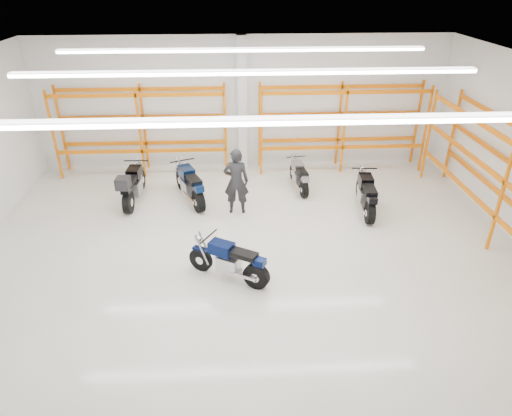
{
  "coord_description": "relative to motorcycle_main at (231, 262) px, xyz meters",
  "views": [
    {
      "loc": [
        -0.36,
        -9.51,
        6.41
      ],
      "look_at": [
        0.18,
        0.5,
        1.09
      ],
      "focal_mm": 32.0,
      "sensor_mm": 36.0,
      "label": 1
    }
  ],
  "objects": [
    {
      "name": "ground",
      "position": [
        0.46,
        0.94,
        -0.48
      ],
      "size": [
        14.0,
        14.0,
        0.0
      ],
      "primitive_type": "plane",
      "color": "beige",
      "rests_on": "ground"
    },
    {
      "name": "room_shell",
      "position": [
        0.46,
        0.96,
        2.8
      ],
      "size": [
        14.02,
        12.02,
        4.51
      ],
      "color": "silver",
      "rests_on": "ground"
    },
    {
      "name": "motorcycle_main",
      "position": [
        0.0,
        0.0,
        0.0
      ],
      "size": [
        1.87,
        1.17,
        1.02
      ],
      "color": "black",
      "rests_on": "ground"
    },
    {
      "name": "motorcycle_back_a",
      "position": [
        -2.95,
        4.0,
        0.11
      ],
      "size": [
        0.76,
        2.37,
        1.22
      ],
      "color": "black",
      "rests_on": "ground"
    },
    {
      "name": "motorcycle_back_b",
      "position": [
        -1.22,
        4.04,
        0.06
      ],
      "size": [
        1.12,
        2.2,
        1.14
      ],
      "color": "black",
      "rests_on": "ground"
    },
    {
      "name": "motorcycle_back_c",
      "position": [
        2.21,
        4.73,
        -0.04
      ],
      "size": [
        0.63,
        1.9,
        0.94
      ],
      "color": "black",
      "rests_on": "ground"
    },
    {
      "name": "motorcycle_back_d",
      "position": [
        3.94,
        3.12,
        0.05
      ],
      "size": [
        0.76,
        2.28,
        1.12
      ],
      "color": "black",
      "rests_on": "ground"
    },
    {
      "name": "standing_man",
      "position": [
        0.17,
        3.29,
        0.51
      ],
      "size": [
        0.74,
        0.51,
        1.97
      ],
      "primitive_type": "imported",
      "rotation": [
        0.0,
        0.0,
        3.09
      ],
      "color": "black",
      "rests_on": "ground"
    },
    {
      "name": "structural_column",
      "position": [
        0.46,
        6.76,
        1.77
      ],
      "size": [
        0.32,
        0.32,
        4.5
      ],
      "primitive_type": "cube",
      "color": "white",
      "rests_on": "ground"
    },
    {
      "name": "pallet_racking_back_left",
      "position": [
        -2.94,
        6.42,
        1.31
      ],
      "size": [
        5.67,
        0.87,
        3.0
      ],
      "color": "orange",
      "rests_on": "ground"
    },
    {
      "name": "pallet_racking_back_right",
      "position": [
        3.86,
        6.42,
        1.31
      ],
      "size": [
        5.67,
        0.87,
        3.0
      ],
      "color": "orange",
      "rests_on": "ground"
    }
  ]
}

